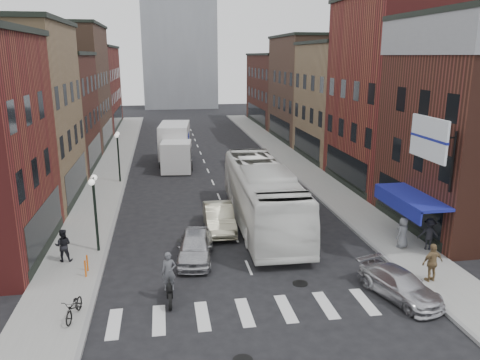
% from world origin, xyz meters
% --- Properties ---
extents(ground, '(160.00, 160.00, 0.00)m').
position_xyz_m(ground, '(0.00, 0.00, 0.00)').
color(ground, black).
rests_on(ground, ground).
extents(sidewalk_left, '(3.00, 74.00, 0.15)m').
position_xyz_m(sidewalk_left, '(-8.50, 22.00, 0.07)').
color(sidewalk_left, gray).
rests_on(sidewalk_left, ground).
extents(sidewalk_right, '(3.00, 74.00, 0.15)m').
position_xyz_m(sidewalk_right, '(8.50, 22.00, 0.07)').
color(sidewalk_right, gray).
rests_on(sidewalk_right, ground).
extents(curb_left, '(0.20, 74.00, 0.16)m').
position_xyz_m(curb_left, '(-7.00, 22.00, 0.00)').
color(curb_left, gray).
rests_on(curb_left, ground).
extents(curb_right, '(0.20, 74.00, 0.16)m').
position_xyz_m(curb_right, '(7.00, 22.00, 0.00)').
color(curb_right, gray).
rests_on(curb_right, ground).
extents(crosswalk_stripes, '(12.00, 2.20, 0.01)m').
position_xyz_m(crosswalk_stripes, '(0.00, -3.00, 0.00)').
color(crosswalk_stripes, silver).
rests_on(crosswalk_stripes, ground).
extents(bldg_left_mid_b, '(10.30, 10.20, 10.30)m').
position_xyz_m(bldg_left_mid_b, '(-14.99, 24.00, 5.15)').
color(bldg_left_mid_b, '#4B241A').
rests_on(bldg_left_mid_b, ground).
extents(bldg_left_far_a, '(10.30, 12.20, 13.30)m').
position_xyz_m(bldg_left_far_a, '(-14.99, 35.00, 6.65)').
color(bldg_left_far_a, brown).
rests_on(bldg_left_far_a, ground).
extents(bldg_left_far_b, '(10.30, 16.20, 11.30)m').
position_xyz_m(bldg_left_far_b, '(-14.99, 49.00, 5.65)').
color(bldg_left_far_b, maroon).
rests_on(bldg_left_far_b, ground).
extents(bldg_right_mid_a, '(10.30, 10.20, 14.30)m').
position_xyz_m(bldg_right_mid_a, '(15.00, 14.00, 7.15)').
color(bldg_right_mid_a, maroon).
rests_on(bldg_right_mid_a, ground).
extents(bldg_right_mid_b, '(10.30, 10.20, 11.30)m').
position_xyz_m(bldg_right_mid_b, '(14.99, 24.00, 5.65)').
color(bldg_right_mid_b, '#90734F').
rests_on(bldg_right_mid_b, ground).
extents(bldg_right_far_a, '(10.30, 12.20, 12.30)m').
position_xyz_m(bldg_right_far_a, '(14.99, 35.00, 6.15)').
color(bldg_right_far_a, brown).
rests_on(bldg_right_far_a, ground).
extents(bldg_right_far_b, '(10.30, 16.20, 10.30)m').
position_xyz_m(bldg_right_far_b, '(14.99, 49.00, 5.15)').
color(bldg_right_far_b, '#4B241A').
rests_on(bldg_right_far_b, ground).
extents(awning_blue, '(1.80, 5.00, 0.78)m').
position_xyz_m(awning_blue, '(8.93, 2.50, 2.63)').
color(awning_blue, navy).
rests_on(awning_blue, ground).
extents(billboard_sign, '(1.52, 3.00, 3.70)m').
position_xyz_m(billboard_sign, '(8.59, 0.50, 6.13)').
color(billboard_sign, black).
rests_on(billboard_sign, ground).
extents(streetlamp_near, '(0.32, 1.22, 4.11)m').
position_xyz_m(streetlamp_near, '(-7.40, 4.00, 2.91)').
color(streetlamp_near, black).
rests_on(streetlamp_near, ground).
extents(streetlamp_far, '(0.32, 1.22, 4.11)m').
position_xyz_m(streetlamp_far, '(-7.40, 18.00, 2.91)').
color(streetlamp_far, black).
rests_on(streetlamp_far, ground).
extents(bike_rack, '(0.08, 0.68, 0.80)m').
position_xyz_m(bike_rack, '(-7.60, 1.30, 0.55)').
color(bike_rack, '#D8590C').
rests_on(bike_rack, sidewalk_left).
extents(box_truck, '(3.20, 8.83, 3.75)m').
position_xyz_m(box_truck, '(-2.76, 23.65, 1.85)').
color(box_truck, silver).
rests_on(box_truck, ground).
extents(motorcycle_rider, '(0.60, 2.14, 2.18)m').
position_xyz_m(motorcycle_rider, '(-3.84, -1.57, 1.02)').
color(motorcycle_rider, black).
rests_on(motorcycle_rider, ground).
extents(transit_bus, '(3.47, 13.35, 3.70)m').
position_xyz_m(transit_bus, '(1.91, 6.81, 1.85)').
color(transit_bus, white).
rests_on(transit_bus, ground).
extents(sedan_left_near, '(2.24, 4.40, 1.43)m').
position_xyz_m(sedan_left_near, '(-2.49, 2.32, 0.72)').
color(sedan_left_near, '#B5B6BB').
rests_on(sedan_left_near, ground).
extents(sedan_left_far, '(1.72, 4.70, 1.54)m').
position_xyz_m(sedan_left_far, '(-0.80, 6.27, 0.77)').
color(sedan_left_far, beige).
rests_on(sedan_left_far, ground).
extents(curb_car, '(2.76, 4.38, 1.18)m').
position_xyz_m(curb_car, '(5.78, -2.89, 0.59)').
color(curb_car, silver).
rests_on(curb_car, ground).
extents(parked_bicycle, '(0.86, 1.76, 0.89)m').
position_xyz_m(parked_bicycle, '(-7.50, -2.53, 0.59)').
color(parked_bicycle, black).
rests_on(parked_bicycle, sidewalk_left).
extents(ped_left_solo, '(0.81, 0.48, 1.65)m').
position_xyz_m(ped_left_solo, '(-8.90, 2.94, 0.97)').
color(ped_left_solo, black).
rests_on(ped_left_solo, sidewalk_left).
extents(ped_right_a, '(1.22, 0.95, 1.69)m').
position_xyz_m(ped_right_a, '(9.60, 1.33, 1.00)').
color(ped_right_a, black).
rests_on(ped_right_a, sidewalk_right).
extents(ped_right_b, '(1.11, 0.67, 1.78)m').
position_xyz_m(ped_right_b, '(7.78, -1.98, 1.04)').
color(ped_right_b, olive).
rests_on(ped_right_b, sidewalk_right).
extents(ped_right_c, '(0.95, 0.82, 1.65)m').
position_xyz_m(ped_right_c, '(8.39, 1.78, 0.97)').
color(ped_right_c, slate).
rests_on(ped_right_c, sidewalk_right).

